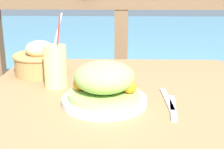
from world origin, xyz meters
TOP-DOWN VIEW (x-y plane):
  - patio_table at (0.00, 0.00)m, footprint 0.91×0.85m
  - railing_fence at (0.00, 0.68)m, footprint 2.80×0.08m
  - sea_backdrop at (0.00, 3.18)m, footprint 12.00×4.00m
  - salad_plate at (-0.05, -0.11)m, footprint 0.25×0.25m
  - drink_glass at (-0.22, 0.04)m, footprint 0.08×0.08m
  - bread_basket at (-0.31, 0.19)m, footprint 0.21×0.21m
  - fork at (0.14, -0.07)m, footprint 0.02×0.18m
  - knife at (0.15, -0.14)m, footprint 0.04×0.18m

SIDE VIEW (x-z plane):
  - sea_backdrop at x=0.00m, z-range 0.00..0.37m
  - patio_table at x=0.00m, z-range 0.25..0.95m
  - railing_fence at x=0.00m, z-range 0.19..1.19m
  - fork at x=0.14m, z-range 0.70..0.71m
  - knife at x=0.15m, z-range 0.70..0.71m
  - bread_basket at x=-0.31m, z-range 0.69..0.82m
  - salad_plate at x=-0.05m, z-range 0.69..0.82m
  - drink_glass at x=-0.22m, z-range 0.65..0.90m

